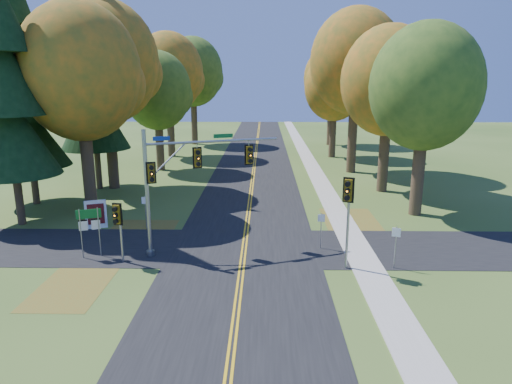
{
  "coord_description": "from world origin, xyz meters",
  "views": [
    {
      "loc": [
        1.1,
        -21.73,
        9.02
      ],
      "look_at": [
        0.65,
        1.91,
        3.2
      ],
      "focal_mm": 32.0,
      "sensor_mm": 36.0,
      "label": 1
    }
  ],
  "objects_px": {
    "traffic_mast": "(182,174)",
    "east_signal_pole": "(348,200)",
    "route_sign_cluster": "(89,223)",
    "info_kiosk": "(96,214)"
  },
  "relations": [
    {
      "from": "traffic_mast",
      "to": "info_kiosk",
      "type": "xyz_separation_m",
      "value": [
        -6.18,
        3.89,
        -3.39
      ]
    },
    {
      "from": "traffic_mast",
      "to": "east_signal_pole",
      "type": "height_order",
      "value": "traffic_mast"
    },
    {
      "from": "traffic_mast",
      "to": "info_kiosk",
      "type": "distance_m",
      "value": 8.05
    },
    {
      "from": "east_signal_pole",
      "to": "info_kiosk",
      "type": "distance_m",
      "value": 15.91
    },
    {
      "from": "east_signal_pole",
      "to": "route_sign_cluster",
      "type": "distance_m",
      "value": 13.15
    },
    {
      "from": "traffic_mast",
      "to": "info_kiosk",
      "type": "relative_size",
      "value": 3.84
    },
    {
      "from": "traffic_mast",
      "to": "route_sign_cluster",
      "type": "bearing_deg",
      "value": 168.96
    },
    {
      "from": "route_sign_cluster",
      "to": "info_kiosk",
      "type": "distance_m",
      "value": 5.05
    },
    {
      "from": "traffic_mast",
      "to": "east_signal_pole",
      "type": "xyz_separation_m",
      "value": [
        8.24,
        -2.29,
        -0.77
      ]
    },
    {
      "from": "info_kiosk",
      "to": "route_sign_cluster",
      "type": "bearing_deg",
      "value": -94.15
    }
  ]
}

